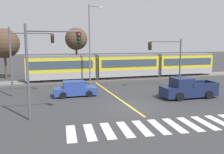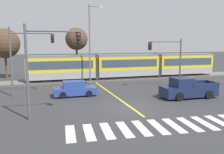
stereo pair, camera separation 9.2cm
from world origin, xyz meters
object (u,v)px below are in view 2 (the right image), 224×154
object	(u,v)px
light_rail_tram	(127,65)
traffic_light_near_left	(45,58)
sedan_crossing	(75,89)
bare_tree_west	(76,39)
pickup_truck	(187,89)
street_lamp_centre	(91,41)
traffic_light_mid_left	(25,52)
bare_tree_far_west	(5,43)
traffic_light_mid_right	(169,55)

from	to	relation	value
light_rail_tram	traffic_light_near_left	distance (m)	19.74
sedan_crossing	bare_tree_west	world-z (taller)	bare_tree_west
light_rail_tram	bare_tree_west	distance (m)	8.73
pickup_truck	street_lamp_centre	bearing A→B (deg)	125.39
sedan_crossing	pickup_truck	size ratio (longest dim) A/B	0.78
pickup_truck	traffic_light_mid_left	bearing A→B (deg)	159.69
traffic_light_mid_left	street_lamp_centre	world-z (taller)	street_lamp_centre
traffic_light_mid_left	bare_tree_west	bearing A→B (deg)	59.74
sedan_crossing	pickup_truck	world-z (taller)	pickup_truck
traffic_light_mid_left	traffic_light_near_left	distance (m)	8.29
bare_tree_west	light_rail_tram	bearing A→B (deg)	-31.47
light_rail_tram	traffic_light_mid_left	distance (m)	15.66
street_lamp_centre	bare_tree_far_west	xyz separation A→B (m)	(-11.07, 8.12, -0.36)
traffic_light_mid_right	bare_tree_far_west	xyz separation A→B (m)	(-19.28, 13.28, 1.30)
traffic_light_near_left	bare_tree_far_west	world-z (taller)	bare_tree_far_west
traffic_light_mid_right	street_lamp_centre	bearing A→B (deg)	147.90
pickup_truck	bare_tree_west	world-z (taller)	bare_tree_west
pickup_truck	street_lamp_centre	world-z (taller)	street_lamp_centre
sedan_crossing	traffic_light_mid_left	bearing A→B (deg)	161.09
traffic_light_near_left	street_lamp_centre	size ratio (longest dim) A/B	0.65
pickup_truck	street_lamp_centre	xyz separation A→B (m)	(-7.30, 10.27, 4.70)
traffic_light_near_left	street_lamp_centre	bearing A→B (deg)	65.46
pickup_truck	street_lamp_centre	distance (m)	13.45
traffic_light_near_left	street_lamp_centre	world-z (taller)	street_lamp_centre
street_lamp_centre	pickup_truck	bearing A→B (deg)	-54.61
bare_tree_far_west	bare_tree_west	bearing A→B (deg)	-6.82
bare_tree_west	street_lamp_centre	bearing A→B (deg)	-83.49
sedan_crossing	street_lamp_centre	size ratio (longest dim) A/B	0.42
traffic_light_near_left	pickup_truck	bearing A→B (deg)	11.19
traffic_light_mid_right	bare_tree_west	size ratio (longest dim) A/B	0.76
bare_tree_far_west	light_rail_tram	bearing A→B (deg)	-17.44
light_rail_tram	traffic_light_mid_right	size ratio (longest dim) A/B	4.87
sedan_crossing	traffic_light_near_left	size ratio (longest dim) A/B	0.65
bare_tree_far_west	bare_tree_west	distance (m)	10.37
light_rail_tram	pickup_truck	xyz separation A→B (m)	(1.37, -13.05, -1.20)
traffic_light_mid_left	bare_tree_west	world-z (taller)	bare_tree_west
street_lamp_centre	bare_tree_west	world-z (taller)	street_lamp_centre
street_lamp_centre	bare_tree_far_west	world-z (taller)	street_lamp_centre
pickup_truck	bare_tree_far_west	size ratio (longest dim) A/B	0.74
traffic_light_mid_right	bare_tree_far_west	bearing A→B (deg)	145.45
sedan_crossing	traffic_light_near_left	xyz separation A→B (m)	(-2.88, -6.55, 3.58)
traffic_light_mid_left	bare_tree_west	size ratio (longest dim) A/B	0.90
traffic_light_mid_right	traffic_light_near_left	xyz separation A→B (m)	(-14.10, -7.72, 0.39)
traffic_light_mid_left	street_lamp_centre	distance (m)	9.03
bare_tree_far_west	bare_tree_west	size ratio (longest dim) A/B	0.97
pickup_truck	traffic_light_mid_right	bearing A→B (deg)	79.80
sedan_crossing	traffic_light_mid_left	xyz separation A→B (m)	(-4.58, 1.57, 3.73)
light_rail_tram	traffic_light_near_left	world-z (taller)	traffic_light_near_left
traffic_light_near_left	traffic_light_mid_left	bearing A→B (deg)	101.88
traffic_light_near_left	bare_tree_far_west	xyz separation A→B (m)	(-5.19, 21.00, 0.90)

